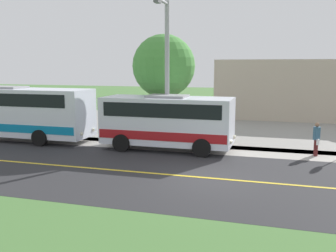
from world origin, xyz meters
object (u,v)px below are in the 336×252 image
at_px(street_light_pole, 166,68).
at_px(tree_curbside, 164,66).
at_px(pedestrian_with_bags, 316,138).
at_px(shuttle_bus_front, 167,120).
at_px(commercial_building, 322,88).

xyz_separation_m(street_light_pole, tree_curbside, (-2.53, -0.92, 0.09)).
distance_m(street_light_pole, tree_curbside, 2.69).
xyz_separation_m(pedestrian_with_bags, street_light_pole, (0.32, -7.48, 3.32)).
distance_m(pedestrian_with_bags, street_light_pole, 8.19).
height_order(shuttle_bus_front, pedestrian_with_bags, shuttle_bus_front).
relative_size(pedestrian_with_bags, tree_curbside, 0.26).
bearing_deg(tree_curbside, commercial_building, 144.22).
distance_m(tree_curbside, commercial_building, 17.36).
relative_size(pedestrian_with_bags, commercial_building, 0.09).
distance_m(shuttle_bus_front, pedestrian_with_bags, 7.39).
distance_m(shuttle_bus_front, commercial_building, 19.13).
bearing_deg(commercial_building, shuttle_bus_front, -28.15).
bearing_deg(commercial_building, pedestrian_with_bags, -5.95).
bearing_deg(pedestrian_with_bags, tree_curbside, -104.71).
height_order(street_light_pole, tree_curbside, street_light_pole).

